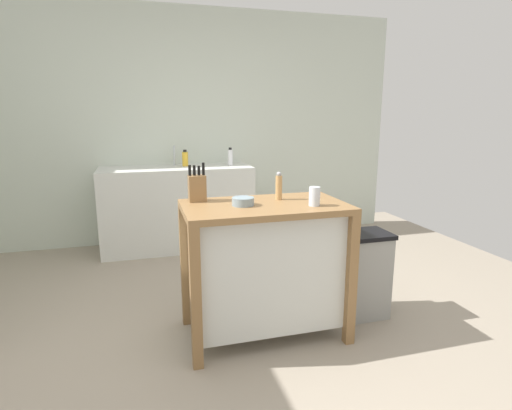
{
  "coord_description": "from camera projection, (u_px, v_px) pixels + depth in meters",
  "views": [
    {
      "loc": [
        -0.5,
        -2.26,
        1.45
      ],
      "look_at": [
        0.25,
        0.37,
        0.84
      ],
      "focal_mm": 28.8,
      "sensor_mm": 36.0,
      "label": 1
    }
  ],
  "objects": [
    {
      "name": "knife_block",
      "position": [
        197.0,
        187.0,
        2.66
      ],
      "size": [
        0.11,
        0.09,
        0.25
      ],
      "color": "olive",
      "rests_on": "kitchen_island"
    },
    {
      "name": "kitchen_island",
      "position": [
        264.0,
        262.0,
        2.68
      ],
      "size": [
        1.04,
        0.6,
        0.89
      ],
      "color": "olive",
      "rests_on": "ground"
    },
    {
      "name": "sink_faucet",
      "position": [
        174.0,
        156.0,
        4.5
      ],
      "size": [
        0.02,
        0.02,
        0.22
      ],
      "color": "#B7BCC1",
      "rests_on": "sink_counter"
    },
    {
      "name": "bottle_dish_soap",
      "position": [
        185.0,
        159.0,
        4.47
      ],
      "size": [
        0.06,
        0.06,
        0.18
      ],
      "color": "yellow",
      "rests_on": "sink_counter"
    },
    {
      "name": "bowl_ceramic_small",
      "position": [
        243.0,
        201.0,
        2.55
      ],
      "size": [
        0.14,
        0.14,
        0.05
      ],
      "color": "gray",
      "rests_on": "kitchen_island"
    },
    {
      "name": "ground_plane",
      "position": [
        234.0,
        351.0,
        2.57
      ],
      "size": [
        6.09,
        6.09,
        0.0
      ],
      "primitive_type": "plane",
      "color": "gray",
      "rests_on": "ground"
    },
    {
      "name": "trash_bin",
      "position": [
        362.0,
        274.0,
        2.97
      ],
      "size": [
        0.36,
        0.28,
        0.63
      ],
      "color": "gray",
      "rests_on": "ground"
    },
    {
      "name": "sink_counter",
      "position": [
        178.0,
        208.0,
        4.49
      ],
      "size": [
        1.61,
        0.6,
        0.9
      ],
      "color": "silver",
      "rests_on": "ground"
    },
    {
      "name": "wall_back",
      "position": [
        183.0,
        128.0,
        4.67
      ],
      "size": [
        5.05,
        0.1,
        2.6
      ],
      "primitive_type": "cube",
      "color": "silver",
      "rests_on": "ground"
    },
    {
      "name": "drinking_cup",
      "position": [
        315.0,
        196.0,
        2.53
      ],
      "size": [
        0.07,
        0.07,
        0.12
      ],
      "color": "silver",
      "rests_on": "kitchen_island"
    },
    {
      "name": "pepper_grinder",
      "position": [
        279.0,
        187.0,
        2.71
      ],
      "size": [
        0.04,
        0.04,
        0.19
      ],
      "color": "tan",
      "rests_on": "kitchen_island"
    },
    {
      "name": "bottle_hand_soap",
      "position": [
        230.0,
        157.0,
        4.53
      ],
      "size": [
        0.06,
        0.06,
        0.2
      ],
      "color": "white",
      "rests_on": "sink_counter"
    }
  ]
}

